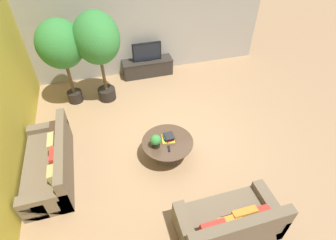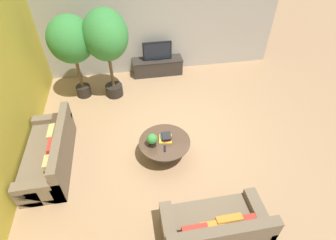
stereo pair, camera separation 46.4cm
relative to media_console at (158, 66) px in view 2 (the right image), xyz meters
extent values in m
plane|color=#9E7A56|center=(-0.02, -2.94, -0.26)|extent=(24.00, 24.00, 0.00)
cube|color=#A39E93|center=(-0.02, 0.32, 1.24)|extent=(7.40, 0.12, 3.00)
cube|color=gold|center=(-3.28, -2.74, 1.24)|extent=(0.12, 7.40, 3.00)
cube|color=#2D2823|center=(0.00, 0.00, -0.01)|extent=(1.49, 0.48, 0.49)
cube|color=#2D2823|center=(0.00, 0.00, 0.23)|extent=(1.52, 0.50, 0.02)
cube|color=black|center=(0.00, 0.00, 0.51)|extent=(0.86, 0.08, 0.55)
cube|color=black|center=(0.00, -0.04, 0.51)|extent=(0.79, 0.00, 0.50)
cube|color=black|center=(0.00, 0.00, 0.25)|extent=(0.26, 0.13, 0.02)
cylinder|color=#756656|center=(-0.35, -3.43, -0.25)|extent=(0.59, 0.59, 0.02)
cylinder|color=#756656|center=(-0.35, -3.43, -0.03)|extent=(0.10, 0.10, 0.44)
cylinder|color=#4C3828|center=(-0.35, -3.43, 0.20)|extent=(1.07, 1.07, 0.02)
cube|color=brown|center=(-2.74, -3.21, -0.05)|extent=(0.84, 2.02, 0.42)
cube|color=brown|center=(-2.40, -3.21, 0.37)|extent=(0.16, 2.02, 0.42)
cube|color=brown|center=(-2.74, -2.30, 0.01)|extent=(0.84, 0.20, 0.54)
cube|color=brown|center=(-2.74, -4.12, 0.01)|extent=(0.84, 0.20, 0.54)
cube|color=#422D1E|center=(-2.56, -2.67, 0.34)|extent=(0.12, 0.39, 0.35)
cube|color=tan|center=(-2.56, -3.03, 0.34)|extent=(0.16, 0.40, 0.37)
cube|color=#B23328|center=(-2.56, -3.38, 0.33)|extent=(0.17, 0.37, 0.34)
cube|color=tan|center=(-2.56, -3.74, 0.30)|extent=(0.15, 0.29, 0.28)
cube|color=brown|center=(0.14, -5.26, -0.05)|extent=(1.66, 0.84, 0.42)
cube|color=brown|center=(0.14, -5.60, 0.37)|extent=(1.66, 0.16, 0.42)
cube|color=brown|center=(0.88, -5.26, 0.01)|extent=(0.20, 0.84, 0.54)
cube|color=brown|center=(-0.59, -5.26, 0.01)|extent=(0.20, 0.84, 0.54)
cube|color=#B23328|center=(0.54, -5.44, 0.31)|extent=(0.31, 0.16, 0.30)
cube|color=orange|center=(0.28, -5.44, 0.34)|extent=(0.39, 0.18, 0.37)
cube|color=orange|center=(0.01, -5.44, 0.33)|extent=(0.36, 0.15, 0.34)
cube|color=#B23328|center=(-0.25, -5.44, 0.33)|extent=(0.38, 0.18, 0.35)
cylinder|color=black|center=(-2.20, -0.80, -0.11)|extent=(0.39, 0.39, 0.30)
cylinder|color=brown|center=(-2.20, -0.80, 0.43)|extent=(0.08, 0.08, 0.77)
ellipsoid|color=#337F38|center=(-2.20, -0.80, 1.40)|extent=(1.11, 1.11, 1.17)
cylinder|color=black|center=(-1.36, -0.93, -0.10)|extent=(0.47, 0.47, 0.31)
cylinder|color=brown|center=(-1.36, -0.93, 0.46)|extent=(0.08, 0.08, 0.80)
ellipsoid|color=#337F38|center=(-1.36, -0.93, 1.49)|extent=(1.10, 1.10, 1.27)
cylinder|color=black|center=(-0.62, -3.49, 0.25)|extent=(0.16, 0.16, 0.09)
sphere|color=#337F38|center=(-0.62, -3.49, 0.39)|extent=(0.22, 0.22, 0.22)
cube|color=gold|center=(-0.32, -3.37, 0.22)|extent=(0.30, 0.30, 0.02)
cube|color=#A32823|center=(-0.31, -3.38, 0.24)|extent=(0.19, 0.23, 0.03)
cube|color=#2D4C84|center=(-0.31, -3.35, 0.27)|extent=(0.20, 0.19, 0.04)
cube|color=#232326|center=(-0.30, -3.38, 0.31)|extent=(0.19, 0.23, 0.03)
cube|color=black|center=(-0.38, -3.64, 0.21)|extent=(0.07, 0.16, 0.02)
camera|label=1|loc=(-1.39, -7.04, 4.09)|focal=28.00mm
camera|label=2|loc=(-0.94, -7.15, 4.09)|focal=28.00mm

